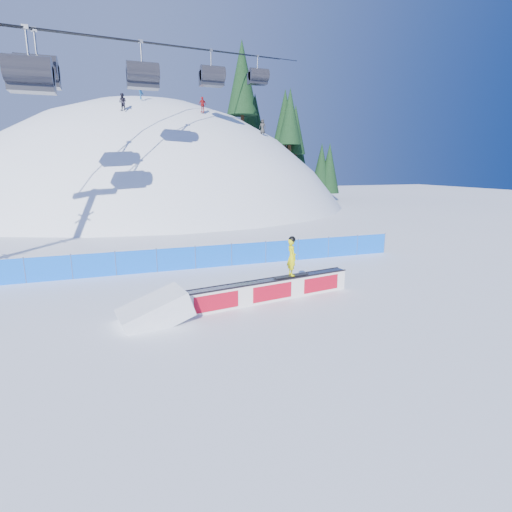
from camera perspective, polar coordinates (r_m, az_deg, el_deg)
name	(u,v)px	position (r m, az deg, el deg)	size (l,w,h in m)	color
ground	(239,291)	(17.56, -2.50, -5.03)	(160.00, 160.00, 0.00)	white
snow_hill	(157,324)	(62.71, -13.92, -9.48)	(64.00, 64.00, 64.00)	white
treeline	(298,129)	(61.83, 5.99, 17.58)	(18.89, 12.63, 20.89)	#312013
safety_fence	(214,256)	(21.59, -6.05, -0.03)	(22.05, 0.05, 1.30)	blue
chairlift	(202,49)	(45.99, -7.78, 27.20)	(40.80, 41.70, 22.00)	gray
rail_box	(270,290)	(16.22, 1.95, -4.90)	(7.47, 1.71, 0.90)	white
snow_ramp	(155,322)	(14.68, -14.17, -9.08)	(2.35, 1.57, 0.88)	white
snowboarder	(292,257)	(16.42, 5.12, -0.09)	(1.63, 0.58, 1.68)	black
distant_skiers	(177,105)	(47.41, -11.18, 20.45)	(16.66, 5.18, 5.13)	black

